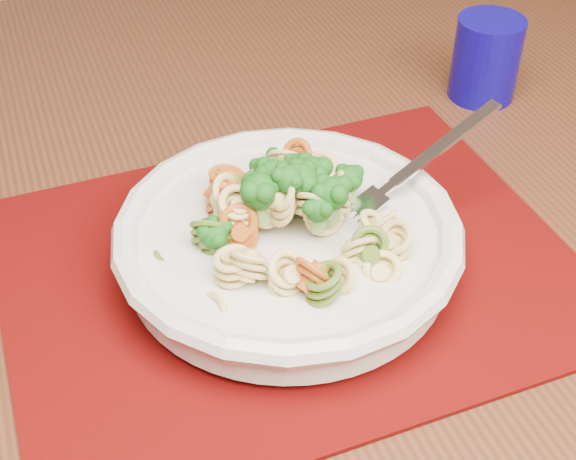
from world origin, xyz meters
TOP-DOWN VIEW (x-y plane):
  - dining_table at (-0.03, 0.77)m, footprint 1.75×1.36m
  - placemat at (-0.09, 0.69)m, footprint 0.51×0.44m
  - pasta_bowl at (-0.09, 0.69)m, footprint 0.27×0.27m
  - pasta_broccoli_heap at (-0.09, 0.69)m, footprint 0.22×0.22m
  - fork at (-0.03, 0.67)m, footprint 0.18×0.03m
  - tumbler at (0.23, 0.79)m, footprint 0.07×0.07m

SIDE VIEW (x-z plane):
  - dining_table at x=-0.03m, z-range 0.29..1.05m
  - placemat at x=-0.09m, z-range 0.76..0.77m
  - pasta_bowl at x=-0.09m, z-range 0.77..0.82m
  - tumbler at x=0.23m, z-range 0.76..0.85m
  - fork at x=-0.03m, z-range 0.77..0.85m
  - pasta_broccoli_heap at x=-0.09m, z-range 0.78..0.84m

